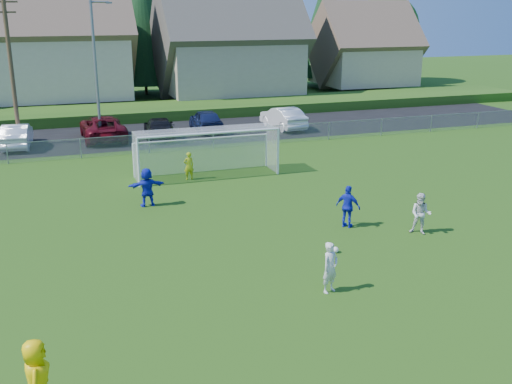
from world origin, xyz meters
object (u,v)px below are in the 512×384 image
player_blue_a (348,207)px  car_b (17,136)px  player_blue_b (147,187)px  goalkeeper (189,166)px  car_f (283,118)px  soccer_goal (205,145)px  car_e (206,120)px  player_white_a (330,267)px  player_white_b (421,214)px  referee (37,380)px  car_d (159,128)px  car_c (103,128)px  soccer_ball (336,250)px

player_blue_a → car_b: size_ratio=0.38×
player_blue_b → goalkeeper: (2.71, 3.60, -0.15)m
car_f → soccer_goal: size_ratio=0.64×
car_e → soccer_goal: (-2.97, -11.44, 0.85)m
goalkeeper → soccer_goal: 1.49m
player_white_a → car_e: bearing=60.2°
player_white_b → referee: bearing=-112.3°
referee → car_e: size_ratio=0.40×
car_e → player_blue_b: bearing=69.2°
goalkeeper → soccer_goal: soccer_goal is taller
referee → soccer_goal: 19.66m
player_blue_a → car_e: player_blue_a is taller
referee → player_white_b: (13.99, 6.75, -0.11)m
player_blue_a → car_d: size_ratio=0.36×
goalkeeper → car_f: (9.58, 11.11, 0.06)m
car_f → car_b: bearing=-3.9°
goalkeeper → car_c: (-3.22, 11.47, 0.08)m
referee → car_f: bearing=-24.9°
player_blue_a → goalkeeper: bearing=-13.8°
player_blue_b → car_b: 15.55m
player_blue_b → car_c: bearing=-89.0°
car_d → soccer_ball: bearing=102.5°
player_white_a → car_d: bearing=68.2°
soccer_ball → player_blue_a: size_ratio=0.13×
player_blue_a → car_f: player_blue_a is taller
car_b → soccer_goal: (9.61, -10.25, 0.87)m
car_d → car_f: size_ratio=1.00×
soccer_goal → player_white_a: bearing=-89.2°
player_white_a → car_b: 26.58m
player_white_a → car_b: size_ratio=0.36×
player_white_b → car_f: size_ratio=0.34×
goalkeeper → car_f: car_f is taller
goalkeeper → player_white_b: bearing=119.0°
player_white_a → player_blue_b: bearing=87.3°
soccer_ball → referee: size_ratio=0.12×
goalkeeper → car_d: goalkeeper is taller
referee → player_white_b: bearing=-58.5°
goalkeeper → referee: bearing=63.5°
player_white_b → goalkeeper: 12.51m
soccer_goal → soccer_ball: bearing=-81.4°
player_white_b → car_e: size_ratio=0.36×
player_white_a → car_d: size_ratio=0.34×
referee → player_blue_a: size_ratio=1.07×
car_b → car_e: bearing=-171.1°
goalkeeper → car_c: size_ratio=0.25×
soccer_ball → player_white_b: player_white_b is taller
player_blue_b → soccer_ball: bearing=125.1°
car_b → car_f: car_f is taller
player_white_b → car_f: bearing=124.5°
soccer_ball → player_white_a: size_ratio=0.13×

